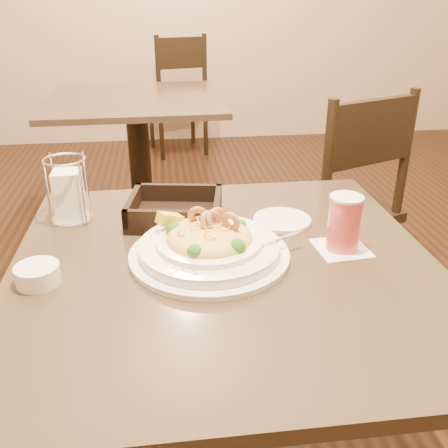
{
  "coord_description": "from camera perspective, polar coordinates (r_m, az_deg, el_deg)",
  "views": [
    {
      "loc": [
        -0.12,
        -0.91,
        1.24
      ],
      "look_at": [
        0.0,
        0.02,
        0.8
      ],
      "focal_mm": 40.0,
      "sensor_mm": 36.0,
      "label": 1
    }
  ],
  "objects": [
    {
      "name": "dining_chair_near",
      "position": [
        1.96,
        12.83,
        2.48
      ],
      "size": [
        0.55,
        0.55,
        0.93
      ],
      "rotation": [
        0.0,
        0.0,
        3.52
      ],
      "color": "black",
      "rests_on": "ground"
    },
    {
      "name": "drink_glass",
      "position": [
        1.11,
        13.55,
        0.06
      ],
      "size": [
        0.12,
        0.12,
        0.13
      ],
      "rotation": [
        0.0,
        0.0,
        0.1
      ],
      "color": "white",
      "rests_on": "main_table"
    },
    {
      "name": "main_table",
      "position": [
        1.19,
        0.12,
        -13.86
      ],
      "size": [
        0.9,
        0.9,
        0.72
      ],
      "color": "black",
      "rests_on": "ground"
    },
    {
      "name": "side_plate",
      "position": [
        1.24,
        6.64,
        0.45
      ],
      "size": [
        0.15,
        0.15,
        0.01
      ],
      "primitive_type": "cylinder",
      "rotation": [
        0.0,
        0.0,
        -0.08
      ],
      "color": "white",
      "rests_on": "main_table"
    },
    {
      "name": "bread_basket",
      "position": [
        1.24,
        -5.58,
        1.4
      ],
      "size": [
        0.25,
        0.22,
        0.06
      ],
      "rotation": [
        0.0,
        0.0,
        -0.16
      ],
      "color": "black",
      "rests_on": "main_table"
    },
    {
      "name": "background_table",
      "position": [
        2.8,
        -9.76,
        9.58
      ],
      "size": [
        0.91,
        0.91,
        0.72
      ],
      "rotation": [
        0.0,
        0.0,
        0.01
      ],
      "color": "black",
      "rests_on": "ground"
    },
    {
      "name": "napkin_caddy",
      "position": [
        1.28,
        -17.31,
        3.31
      ],
      "size": [
        0.1,
        0.1,
        0.16
      ],
      "rotation": [
        0.0,
        0.0,
        0.18
      ],
      "color": "silver",
      "rests_on": "main_table"
    },
    {
      "name": "pasta_bowl",
      "position": [
        1.06,
        -1.71,
        -2.32
      ],
      "size": [
        0.38,
        0.34,
        0.11
      ],
      "rotation": [
        0.0,
        0.0,
        0.31
      ],
      "color": "white",
      "rests_on": "main_table"
    },
    {
      "name": "dining_chair_far",
      "position": [
        4.06,
        -5.26,
        14.84
      ],
      "size": [
        0.5,
        0.5,
        0.93
      ],
      "rotation": [
        0.0,
        0.0,
        3.36
      ],
      "color": "black",
      "rests_on": "ground"
    },
    {
      "name": "butter_ramekin",
      "position": [
        1.04,
        -20.52,
        -5.43
      ],
      "size": [
        0.1,
        0.1,
        0.04
      ],
      "primitive_type": "cylinder",
      "rotation": [
        0.0,
        0.0,
        -0.22
      ],
      "color": "white",
      "rests_on": "main_table"
    }
  ]
}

